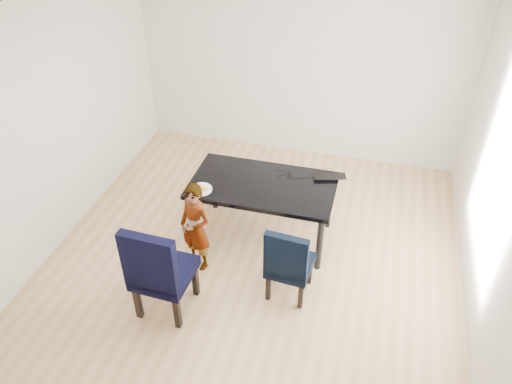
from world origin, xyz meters
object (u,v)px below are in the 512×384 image
(child, at_px, (195,227))
(plate, at_px, (201,189))
(chair_right, at_px, (291,259))
(laptop, at_px, (329,174))
(chair_left, at_px, (163,266))
(dining_table, at_px, (263,210))

(child, distance_m, plate, 0.44)
(chair_right, distance_m, laptop, 1.19)
(plate, bearing_deg, laptop, 25.98)
(chair_left, relative_size, chair_right, 1.23)
(chair_right, bearing_deg, child, 177.61)
(chair_left, bearing_deg, plate, 90.80)
(dining_table, relative_size, chair_right, 1.79)
(child, bearing_deg, dining_table, 70.42)
(child, height_order, laptop, child)
(chair_left, xyz_separation_m, chair_right, (1.14, 0.50, -0.10))
(plate, bearing_deg, child, -81.27)
(chair_left, distance_m, chair_right, 1.25)
(chair_right, relative_size, plate, 3.64)
(chair_right, bearing_deg, chair_left, -151.53)
(child, height_order, plate, child)
(chair_left, relative_size, plate, 4.48)
(chair_left, distance_m, child, 0.64)
(chair_right, height_order, child, child)
(chair_right, xyz_separation_m, laptop, (0.19, 1.13, 0.32))
(dining_table, relative_size, child, 1.52)
(chair_right, relative_size, laptop, 2.45)
(dining_table, xyz_separation_m, chair_left, (-0.65, -1.28, 0.18))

